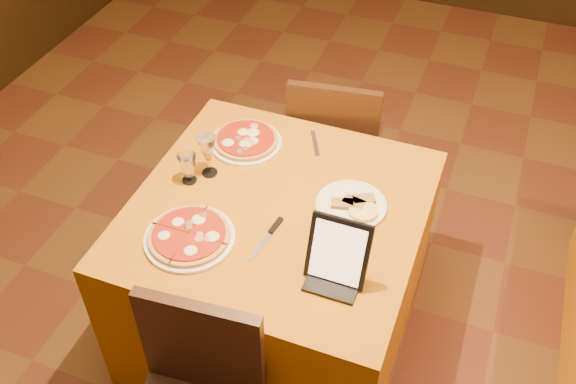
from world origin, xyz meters
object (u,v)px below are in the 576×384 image
(main_table, at_px, (279,269))
(pizza_near, at_px, (189,237))
(tablet, at_px, (338,251))
(chair_main_far, at_px, (337,143))
(pizza_far, at_px, (246,141))
(wine_glass, at_px, (208,155))
(water_glass, at_px, (188,168))

(main_table, height_order, pizza_near, pizza_near)
(tablet, bearing_deg, main_table, 142.57)
(main_table, xyz_separation_m, tablet, (0.31, -0.24, 0.49))
(chair_main_far, distance_m, pizza_far, 0.64)
(wine_glass, bearing_deg, tablet, -26.53)
(chair_main_far, height_order, water_glass, chair_main_far)
(main_table, relative_size, water_glass, 8.46)
(chair_main_far, bearing_deg, tablet, 98.92)
(pizza_near, relative_size, wine_glass, 1.75)
(pizza_near, xyz_separation_m, pizza_far, (-0.03, 0.58, -0.00))
(chair_main_far, height_order, wine_glass, wine_glass)
(wine_glass, xyz_separation_m, tablet, (0.64, -0.32, 0.03))
(main_table, distance_m, pizza_near, 0.53)
(main_table, relative_size, pizza_far, 3.61)
(chair_main_far, bearing_deg, pizza_near, 69.82)
(water_glass, relative_size, tablet, 0.53)
(pizza_far, bearing_deg, chair_main_far, 61.91)
(pizza_far, bearing_deg, main_table, -48.89)
(pizza_far, height_order, tablet, tablet)
(main_table, bearing_deg, pizza_near, -130.76)
(chair_main_far, xyz_separation_m, pizza_far, (-0.26, -0.50, 0.31))
(chair_main_far, height_order, pizza_far, chair_main_far)
(pizza_far, relative_size, wine_glass, 1.60)
(wine_glass, relative_size, tablet, 0.78)
(main_table, height_order, chair_main_far, chair_main_far)
(pizza_near, bearing_deg, main_table, 49.24)
(chair_main_far, bearing_deg, water_glass, 56.37)
(chair_main_far, height_order, pizza_near, chair_main_far)
(water_glass, xyz_separation_m, tablet, (0.69, -0.25, 0.06))
(main_table, height_order, pizza_far, pizza_far)
(chair_main_far, xyz_separation_m, tablet, (0.31, -1.04, 0.41))
(water_glass, bearing_deg, pizza_near, -62.72)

